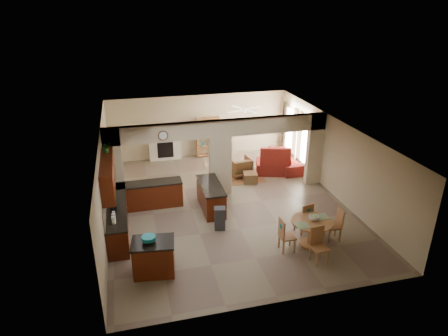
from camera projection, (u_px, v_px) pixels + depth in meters
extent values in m
plane|color=#756851|center=(227.00, 205.00, 13.98)|extent=(10.00, 10.00, 0.00)
plane|color=white|center=(227.00, 129.00, 12.88)|extent=(10.00, 10.00, 0.00)
plane|color=#C6B090|center=(199.00, 126.00, 17.89)|extent=(8.00, 0.00, 8.00)
plane|color=#C6B090|center=(283.00, 253.00, 8.98)|extent=(8.00, 0.00, 8.00)
plane|color=#C6B090|center=(104.00, 181.00, 12.54)|extent=(0.00, 10.00, 10.00)
plane|color=#C6B090|center=(335.00, 158.00, 14.33)|extent=(0.00, 10.00, 10.00)
cube|color=#C6B090|center=(114.00, 168.00, 13.49)|extent=(0.60, 0.25, 2.80)
cube|color=#C6B090|center=(220.00, 165.00, 14.44)|extent=(0.80, 0.25, 2.20)
cube|color=#C6B090|center=(315.00, 149.00, 15.16)|extent=(0.60, 0.25, 2.80)
cube|color=#C6B090|center=(220.00, 128.00, 13.89)|extent=(8.00, 0.25, 0.60)
cube|color=#3A1606|center=(117.00, 219.00, 12.27)|extent=(0.60, 3.20, 0.86)
cube|color=black|center=(116.00, 206.00, 12.09)|extent=(0.62, 3.22, 0.05)
cube|color=tan|center=(105.00, 198.00, 11.91)|extent=(0.02, 3.20, 0.55)
cube|color=#3A1606|center=(150.00, 195.00, 13.74)|extent=(2.20, 0.60, 0.86)
cube|color=black|center=(149.00, 183.00, 13.56)|extent=(2.22, 0.62, 0.05)
cube|color=#3A1606|center=(108.00, 175.00, 11.66)|extent=(0.35, 2.40, 0.90)
cube|color=#3A1606|center=(211.00, 197.00, 13.59)|extent=(0.65, 1.80, 0.86)
cube|color=black|center=(211.00, 185.00, 13.41)|extent=(0.70, 1.85, 0.05)
cube|color=silver|center=(217.00, 209.00, 12.84)|extent=(0.58, 0.04, 0.70)
cylinder|color=#452B17|center=(163.00, 136.00, 13.33)|extent=(0.34, 0.03, 0.34)
cube|color=#955D36|center=(243.00, 177.00, 16.12)|extent=(1.60, 1.30, 0.01)
cube|color=beige|center=(165.00, 148.00, 17.72)|extent=(1.40, 0.28, 1.10)
cube|color=black|center=(165.00, 150.00, 17.62)|extent=(0.70, 0.04, 0.70)
cube|color=beige|center=(164.00, 135.00, 17.47)|extent=(1.60, 0.35, 0.10)
cube|color=brown|center=(208.00, 137.00, 18.01)|extent=(1.00, 0.32, 1.80)
cube|color=white|center=(306.00, 142.00, 16.46)|extent=(0.02, 0.90, 1.90)
cube|color=white|center=(290.00, 130.00, 17.97)|extent=(0.02, 0.90, 1.90)
cube|color=white|center=(297.00, 139.00, 17.27)|extent=(0.02, 0.70, 2.10)
cube|color=#421E1A|center=(312.00, 147.00, 15.91)|extent=(0.10, 0.28, 2.30)
cube|color=#421E1A|center=(299.00, 138.00, 16.98)|extent=(0.10, 0.28, 2.30)
cube|color=#421E1A|center=(295.00, 134.00, 17.43)|extent=(0.10, 0.28, 2.30)
cube|color=#421E1A|center=(284.00, 126.00, 18.50)|extent=(0.10, 0.28, 2.30)
cylinder|color=white|center=(245.00, 110.00, 15.99)|extent=(1.00, 1.00, 0.10)
cube|color=#3A1606|center=(154.00, 258.00, 10.39)|extent=(1.13, 0.86, 0.90)
cube|color=black|center=(153.00, 243.00, 10.21)|extent=(1.19, 0.92, 0.05)
cylinder|color=teal|center=(149.00, 239.00, 10.15)|extent=(0.36, 0.36, 0.17)
cube|color=#2D2D2F|center=(220.00, 219.00, 12.41)|extent=(0.37, 0.33, 0.69)
cylinder|color=brown|center=(312.00, 221.00, 11.42)|extent=(1.20, 1.20, 0.04)
cylinder|color=brown|center=(311.00, 233.00, 11.57)|extent=(0.17, 0.17, 0.78)
cylinder|color=brown|center=(310.00, 244.00, 11.72)|extent=(0.61, 0.61, 0.07)
cylinder|color=#84AD25|center=(314.00, 218.00, 11.43)|extent=(0.28, 0.28, 0.15)
imported|color=maroon|center=(286.00, 159.00, 17.02)|extent=(2.38, 0.95, 0.69)
cube|color=maroon|center=(271.00, 167.00, 16.52)|extent=(1.44, 1.29, 0.48)
imported|color=maroon|center=(240.00, 167.00, 16.20)|extent=(0.91, 0.93, 0.76)
cube|color=maroon|center=(250.00, 177.00, 15.67)|extent=(0.61, 0.61, 0.39)
imported|color=#165519|center=(106.00, 147.00, 12.04)|extent=(0.39, 0.37, 0.34)
cube|color=brown|center=(303.00, 219.00, 12.24)|extent=(0.51, 0.51, 0.05)
cube|color=brown|center=(303.00, 221.00, 12.54)|extent=(0.04, 0.04, 0.44)
cube|color=brown|center=(295.00, 224.00, 12.39)|extent=(0.04, 0.04, 0.44)
cube|color=brown|center=(310.00, 226.00, 12.26)|extent=(0.04, 0.04, 0.44)
cube|color=brown|center=(302.00, 229.00, 12.12)|extent=(0.04, 0.04, 0.44)
cube|color=brown|center=(308.00, 213.00, 11.96)|extent=(0.42, 0.14, 0.55)
cube|color=teal|center=(309.00, 211.00, 11.92)|extent=(0.14, 0.04, 0.14)
cube|color=brown|center=(333.00, 226.00, 11.84)|extent=(0.45, 0.45, 0.05)
cube|color=brown|center=(325.00, 230.00, 12.06)|extent=(0.04, 0.04, 0.44)
cube|color=brown|center=(329.00, 236.00, 11.75)|extent=(0.04, 0.04, 0.44)
cube|color=brown|center=(335.00, 229.00, 12.11)|extent=(0.04, 0.04, 0.44)
cube|color=brown|center=(340.00, 235.00, 11.81)|extent=(0.04, 0.04, 0.44)
cube|color=brown|center=(340.00, 217.00, 11.76)|extent=(0.07, 0.42, 0.55)
cube|color=teal|center=(341.00, 215.00, 11.73)|extent=(0.02, 0.14, 0.14)
cube|color=brown|center=(320.00, 248.00, 10.80)|extent=(0.46, 0.46, 0.05)
cube|color=brown|center=(317.00, 260.00, 10.69)|extent=(0.04, 0.04, 0.44)
cube|color=brown|center=(328.00, 257.00, 10.79)|extent=(0.04, 0.04, 0.44)
cube|color=brown|center=(310.00, 253.00, 10.98)|extent=(0.04, 0.04, 0.44)
cube|color=brown|center=(321.00, 251.00, 11.09)|extent=(0.04, 0.04, 0.44)
cube|color=brown|center=(317.00, 235.00, 10.85)|extent=(0.42, 0.08, 0.55)
cube|color=teal|center=(317.00, 232.00, 10.84)|extent=(0.14, 0.02, 0.14)
cube|color=brown|center=(287.00, 237.00, 11.32)|extent=(0.42, 0.42, 0.05)
cube|color=brown|center=(295.00, 246.00, 11.29)|extent=(0.04, 0.04, 0.44)
cube|color=brown|center=(290.00, 239.00, 11.60)|extent=(0.04, 0.04, 0.44)
cube|color=brown|center=(283.00, 248.00, 11.22)|extent=(0.04, 0.04, 0.44)
cube|color=brown|center=(279.00, 241.00, 11.52)|extent=(0.04, 0.04, 0.44)
cube|color=brown|center=(282.00, 228.00, 11.16)|extent=(0.04, 0.42, 0.55)
cube|color=teal|center=(281.00, 226.00, 11.12)|extent=(0.01, 0.14, 0.14)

